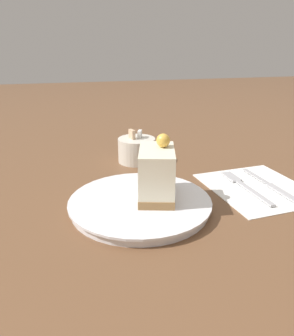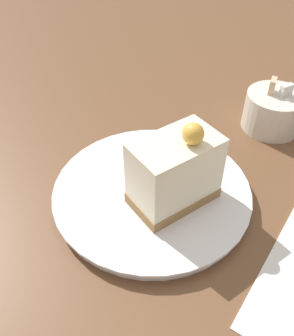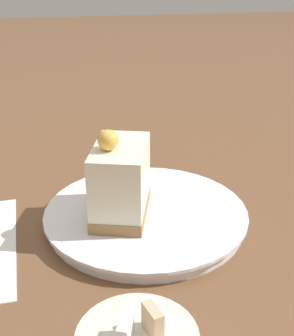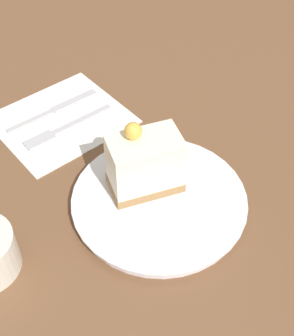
# 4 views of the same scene
# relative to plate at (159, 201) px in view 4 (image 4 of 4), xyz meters

# --- Properties ---
(ground_plane) EXTENTS (4.00, 4.00, 0.00)m
(ground_plane) POSITION_rel_plate_xyz_m (-0.03, 0.02, -0.01)
(ground_plane) COLOR brown
(plate) EXTENTS (0.25, 0.25, 0.02)m
(plate) POSITION_rel_plate_xyz_m (0.00, 0.00, 0.00)
(plate) COLOR white
(plate) RESTS_ON ground_plane
(cake_slice) EXTENTS (0.09, 0.11, 0.11)m
(cake_slice) POSITION_rel_plate_xyz_m (0.03, 0.00, 0.05)
(cake_slice) COLOR #9E7547
(cake_slice) RESTS_ON plate
(napkin) EXTENTS (0.20, 0.22, 0.00)m
(napkin) POSITION_rel_plate_xyz_m (0.25, 0.02, -0.01)
(napkin) COLOR white
(napkin) RESTS_ON ground_plane
(fork) EXTENTS (0.02, 0.16, 0.00)m
(fork) POSITION_rel_plate_xyz_m (0.22, 0.04, -0.00)
(fork) COLOR #B2B2B7
(fork) RESTS_ON napkin
(knife) EXTENTS (0.02, 0.17, 0.00)m
(knife) POSITION_rel_plate_xyz_m (0.27, 0.01, -0.00)
(knife) COLOR #B2B2B7
(knife) RESTS_ON napkin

